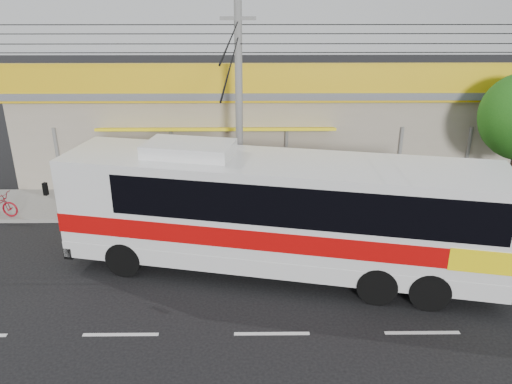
% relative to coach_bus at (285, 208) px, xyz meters
% --- Properties ---
extents(ground, '(120.00, 120.00, 0.00)m').
position_rel_coach_bus_xyz_m(ground, '(-0.49, -0.74, -2.21)').
color(ground, black).
rests_on(ground, ground).
extents(sidewalk, '(30.00, 3.20, 0.15)m').
position_rel_coach_bus_xyz_m(sidewalk, '(-0.49, 5.26, -2.14)').
color(sidewalk, slate).
rests_on(sidewalk, ground).
extents(lane_markings, '(50.00, 0.12, 0.01)m').
position_rel_coach_bus_xyz_m(lane_markings, '(-0.49, -3.24, -2.21)').
color(lane_markings, silver).
rests_on(lane_markings, ground).
extents(storefront_building, '(22.60, 9.20, 5.70)m').
position_rel_coach_bus_xyz_m(storefront_building, '(-0.50, 10.80, 0.09)').
color(storefront_building, gray).
rests_on(storefront_building, ground).
extents(coach_bus, '(13.71, 5.55, 4.13)m').
position_rel_coach_bus_xyz_m(coach_bus, '(0.00, 0.00, 0.00)').
color(coach_bus, silver).
rests_on(coach_bus, ground).
extents(utility_pole, '(34.00, 14.00, 8.40)m').
position_rel_coach_bus_xyz_m(utility_pole, '(-1.46, 4.12, 4.72)').
color(utility_pole, slate).
rests_on(utility_pole, ground).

